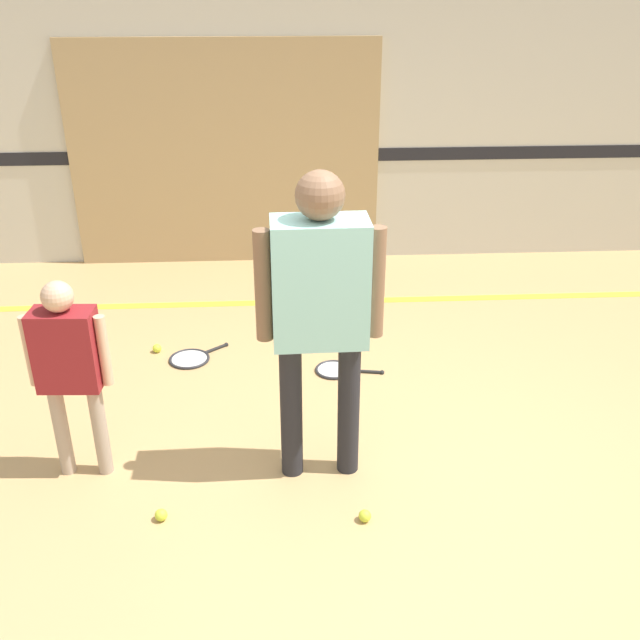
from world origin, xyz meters
TOP-DOWN VIEW (x-y plane):
  - ground_plane at (0.00, 0.00)m, footprint 16.00×16.00m
  - wall_back at (0.00, 3.52)m, footprint 16.00×0.07m
  - wall_panel at (-0.94, 3.46)m, footprint 2.87×0.05m
  - floor_stripe at (0.00, 2.40)m, footprint 14.40×0.10m
  - person_instructor at (-0.24, 0.08)m, footprint 0.66×0.28m
  - person_student_left at (-1.58, 0.14)m, footprint 0.45×0.20m
  - racket_spare_on_floor at (-1.12, 1.43)m, footprint 0.49×0.44m
  - racket_second_spare at (-0.06, 1.20)m, footprint 0.51×0.31m
  - tennis_ball_near_instructor at (-0.04, -0.36)m, footprint 0.07×0.07m
  - tennis_ball_by_spare_racket at (-1.39, 1.56)m, footprint 0.07×0.07m
  - tennis_ball_stray_left at (-1.09, -0.29)m, footprint 0.07×0.07m

SIDE VIEW (x-z plane):
  - ground_plane at x=0.00m, z-range 0.00..0.00m
  - floor_stripe at x=0.00m, z-range 0.00..0.01m
  - racket_spare_on_floor at x=-1.12m, z-range -0.01..0.03m
  - racket_second_spare at x=-0.06m, z-range -0.01..0.03m
  - tennis_ball_near_instructor at x=-0.04m, z-range 0.00..0.07m
  - tennis_ball_by_spare_racket at x=-1.39m, z-range 0.00..0.07m
  - tennis_ball_stray_left at x=-1.09m, z-range 0.00..0.07m
  - person_student_left at x=-1.58m, z-range 0.14..1.32m
  - wall_panel at x=-0.94m, z-range 0.00..2.08m
  - person_instructor at x=-0.24m, z-range 0.21..1.95m
  - wall_back at x=0.00m, z-range 0.00..3.20m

